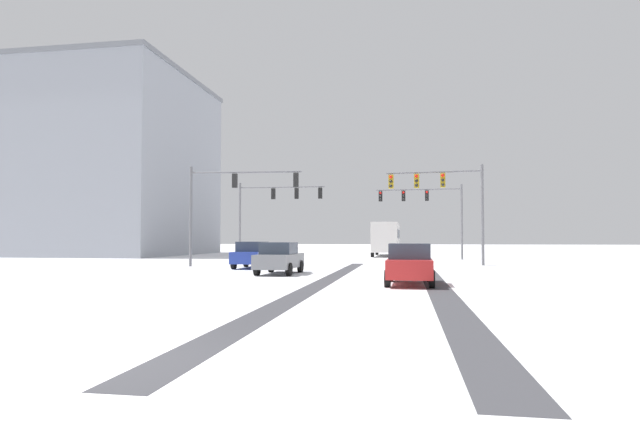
% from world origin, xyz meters
% --- Properties ---
extents(ground_plane, '(300.00, 300.00, 0.00)m').
position_xyz_m(ground_plane, '(0.00, 0.00, 0.00)').
color(ground_plane, white).
extents(wheel_track_left_lane, '(0.92, 31.26, 0.01)m').
position_xyz_m(wheel_track_left_lane, '(5.68, 14.21, 0.00)').
color(wheel_track_left_lane, '#424247').
rests_on(wheel_track_left_lane, ground).
extents(wheel_track_right_lane, '(0.83, 31.26, 0.01)m').
position_xyz_m(wheel_track_right_lane, '(1.13, 14.21, 0.00)').
color(wheel_track_right_lane, '#424247').
rests_on(wheel_track_right_lane, ground).
extents(sidewalk_kerb_right, '(4.00, 31.26, 0.12)m').
position_xyz_m(sidewalk_kerb_right, '(10.70, 12.79, 0.06)').
color(sidewalk_kerb_right, white).
rests_on(sidewalk_kerb_right, ground).
extents(traffic_signal_near_left, '(7.35, 0.86, 6.50)m').
position_xyz_m(traffic_signal_near_left, '(-6.72, 24.62, 4.70)').
color(traffic_signal_near_left, slate).
rests_on(traffic_signal_near_left, ground).
extents(traffic_signal_far_right, '(7.43, 0.48, 6.50)m').
position_xyz_m(traffic_signal_far_right, '(6.33, 38.47, 4.83)').
color(traffic_signal_far_right, slate).
rests_on(traffic_signal_far_right, ground).
extents(traffic_signal_far_left, '(7.32, 0.45, 6.50)m').
position_xyz_m(traffic_signal_far_left, '(-6.37, 34.48, 4.83)').
color(traffic_signal_far_left, slate).
rests_on(traffic_signal_far_left, ground).
extents(traffic_signal_near_right, '(6.11, 0.65, 6.50)m').
position_xyz_m(traffic_signal_near_right, '(6.88, 26.58, 4.79)').
color(traffic_signal_near_right, slate).
rests_on(traffic_signal_near_right, ground).
extents(car_blue_lead, '(1.90, 4.14, 1.62)m').
position_xyz_m(car_blue_lead, '(-4.75, 23.28, 0.82)').
color(car_blue_lead, '#233899').
rests_on(car_blue_lead, ground).
extents(car_grey_second, '(1.89, 4.13, 1.62)m').
position_xyz_m(car_grey_second, '(-1.87, 18.48, 0.82)').
color(car_grey_second, slate).
rests_on(car_grey_second, ground).
extents(car_red_third, '(1.89, 4.13, 1.62)m').
position_xyz_m(car_red_third, '(4.65, 13.51, 0.82)').
color(car_red_third, red).
rests_on(car_red_third, ground).
extents(bus_oncoming, '(2.73, 11.02, 3.38)m').
position_xyz_m(bus_oncoming, '(2.54, 46.59, 1.99)').
color(bus_oncoming, silver).
rests_on(bus_oncoming, ground).
extents(office_building_far_left_block, '(28.82, 20.37, 19.92)m').
position_xyz_m(office_building_far_left_block, '(-33.25, 45.67, 9.97)').
color(office_building_far_left_block, '#9399A3').
rests_on(office_building_far_left_block, ground).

